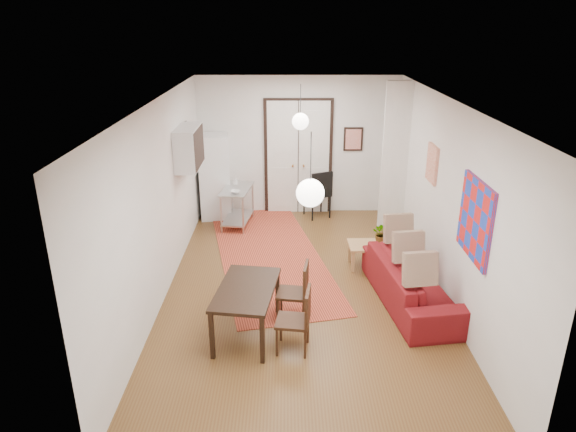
{
  "coord_description": "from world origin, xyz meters",
  "views": [
    {
      "loc": [
        -0.25,
        -7.11,
        3.96
      ],
      "look_at": [
        -0.23,
        -0.08,
        1.25
      ],
      "focal_mm": 32.0,
      "sensor_mm": 36.0,
      "label": 1
    }
  ],
  "objects_px": {
    "sofa": "(412,282)",
    "dining_chair_far": "(293,312)",
    "dining_table": "(246,293)",
    "coffee_table": "(376,247)",
    "dining_chair_near": "(292,285)",
    "kitchen_counter": "(237,202)",
    "fridge": "(214,177)",
    "black_side_chair": "(317,188)"
  },
  "relations": [
    {
      "from": "sofa",
      "to": "dining_chair_far",
      "type": "bearing_deg",
      "value": 113.48
    },
    {
      "from": "dining_table",
      "to": "coffee_table",
      "type": "bearing_deg",
      "value": 44.57
    },
    {
      "from": "sofa",
      "to": "dining_chair_near",
      "type": "bearing_deg",
      "value": 94.24
    },
    {
      "from": "kitchen_counter",
      "to": "fridge",
      "type": "height_order",
      "value": "fridge"
    },
    {
      "from": "fridge",
      "to": "sofa",
      "type": "bearing_deg",
      "value": -54.81
    },
    {
      "from": "kitchen_counter",
      "to": "dining_chair_far",
      "type": "height_order",
      "value": "dining_chair_far"
    },
    {
      "from": "sofa",
      "to": "kitchen_counter",
      "type": "xyz_separation_m",
      "value": [
        -2.84,
        3.07,
        0.16
      ]
    },
    {
      "from": "dining_table",
      "to": "dining_chair_far",
      "type": "distance_m",
      "value": 0.67
    },
    {
      "from": "kitchen_counter",
      "to": "black_side_chair",
      "type": "bearing_deg",
      "value": 27.81
    },
    {
      "from": "fridge",
      "to": "coffee_table",
      "type": "bearing_deg",
      "value": -46.36
    },
    {
      "from": "fridge",
      "to": "kitchen_counter",
      "type": "bearing_deg",
      "value": -52.24
    },
    {
      "from": "kitchen_counter",
      "to": "dining_chair_far",
      "type": "xyz_separation_m",
      "value": [
        1.07,
        -4.16,
        0.01
      ]
    },
    {
      "from": "coffee_table",
      "to": "dining_chair_near",
      "type": "distance_m",
      "value": 2.13
    },
    {
      "from": "coffee_table",
      "to": "dining_table",
      "type": "relative_size",
      "value": 0.69
    },
    {
      "from": "dining_table",
      "to": "black_side_chair",
      "type": "xyz_separation_m",
      "value": [
        1.17,
        4.49,
        -0.02
      ]
    },
    {
      "from": "dining_chair_far",
      "to": "black_side_chair",
      "type": "bearing_deg",
      "value": -178.66
    },
    {
      "from": "coffee_table",
      "to": "black_side_chair",
      "type": "xyz_separation_m",
      "value": [
        -0.86,
        2.48,
        0.25
      ]
    },
    {
      "from": "coffee_table",
      "to": "fridge",
      "type": "relative_size",
      "value": 0.53
    },
    {
      "from": "dining_table",
      "to": "dining_chair_near",
      "type": "height_order",
      "value": "dining_chair_near"
    },
    {
      "from": "sofa",
      "to": "dining_chair_far",
      "type": "xyz_separation_m",
      "value": [
        -1.77,
        -1.08,
        0.17
      ]
    },
    {
      "from": "fridge",
      "to": "dining_chair_far",
      "type": "height_order",
      "value": "fridge"
    },
    {
      "from": "dining_chair_near",
      "to": "fridge",
      "type": "bearing_deg",
      "value": -150.04
    },
    {
      "from": "sofa",
      "to": "fridge",
      "type": "relative_size",
      "value": 1.27
    },
    {
      "from": "fridge",
      "to": "black_side_chair",
      "type": "bearing_deg",
      "value": -5.34
    },
    {
      "from": "coffee_table",
      "to": "black_side_chair",
      "type": "relative_size",
      "value": 0.91
    },
    {
      "from": "kitchen_counter",
      "to": "dining_table",
      "type": "height_order",
      "value": "kitchen_counter"
    },
    {
      "from": "fridge",
      "to": "dining_chair_near",
      "type": "height_order",
      "value": "fridge"
    },
    {
      "from": "fridge",
      "to": "black_side_chair",
      "type": "relative_size",
      "value": 1.72
    },
    {
      "from": "coffee_table",
      "to": "kitchen_counter",
      "type": "height_order",
      "value": "kitchen_counter"
    },
    {
      "from": "dining_chair_far",
      "to": "dining_chair_near",
      "type": "bearing_deg",
      "value": -171.8
    },
    {
      "from": "sofa",
      "to": "kitchen_counter",
      "type": "distance_m",
      "value": 4.19
    },
    {
      "from": "sofa",
      "to": "dining_chair_near",
      "type": "relative_size",
      "value": 2.58
    },
    {
      "from": "coffee_table",
      "to": "kitchen_counter",
      "type": "bearing_deg",
      "value": 142.96
    },
    {
      "from": "sofa",
      "to": "fridge",
      "type": "xyz_separation_m",
      "value": [
        -3.35,
        3.57,
        0.56
      ]
    },
    {
      "from": "fridge",
      "to": "dining_table",
      "type": "xyz_separation_m",
      "value": [
        0.98,
        -4.39,
        -0.26
      ]
    },
    {
      "from": "sofa",
      "to": "dining_table",
      "type": "bearing_deg",
      "value": 101.06
    },
    {
      "from": "coffee_table",
      "to": "dining_table",
      "type": "bearing_deg",
      "value": -135.43
    },
    {
      "from": "coffee_table",
      "to": "sofa",
      "type": "bearing_deg",
      "value": -74.09
    },
    {
      "from": "dining_chair_near",
      "to": "dining_chair_far",
      "type": "bearing_deg",
      "value": 8.2
    },
    {
      "from": "dining_chair_near",
      "to": "sofa",
      "type": "bearing_deg",
      "value": 110.45
    },
    {
      "from": "black_side_chair",
      "to": "dining_table",
      "type": "bearing_deg",
      "value": 52.02
    },
    {
      "from": "coffee_table",
      "to": "dining_chair_far",
      "type": "xyz_separation_m",
      "value": [
        -1.43,
        -2.27,
        0.14
      ]
    }
  ]
}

